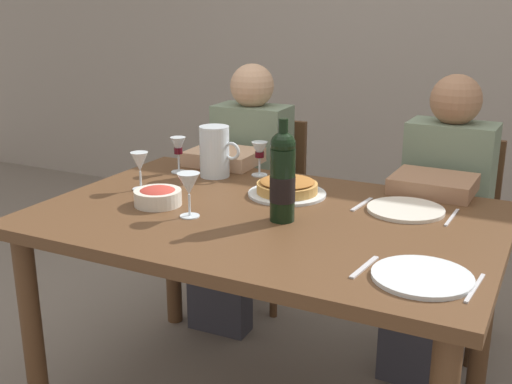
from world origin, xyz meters
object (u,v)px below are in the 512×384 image
Objects in this scene: wine_bottle at (283,177)px; salad_bowl at (158,196)px; baked_tart at (287,188)px; dinner_plate_right_setting at (406,210)px; dining_table at (266,239)px; wine_glass_left_diner at (178,148)px; diner_left at (241,186)px; chair_right at (449,226)px; wine_glass_right_diner at (259,152)px; wine_glass_spare at (140,163)px; dinner_plate_left_setting at (422,277)px; wine_glass_centre at (189,185)px; chair_left at (263,197)px; diner_right at (440,216)px; water_pitcher at (215,154)px.

wine_bottle is 2.01× the size of salad_bowl.
baked_tart reaches higher than dinner_plate_right_setting.
dining_table is 0.65m from wine_glass_left_diner.
baked_tart is at bearing -9.68° from wine_glass_left_diner.
chair_right is (0.90, 0.22, -0.12)m from diner_left.
wine_glass_right_diner is 0.48m from wine_glass_spare.
wine_bottle is at bearing 153.95° from dinner_plate_left_setting.
wine_glass_left_diner is (-0.17, 0.39, 0.07)m from salad_bowl.
wine_glass_right_diner is at bearing 136.88° from baked_tart.
chair_right is at bearing -167.60° from diner_left.
wine_bottle is 2.25× the size of wine_glass_centre.
wine_bottle is at bearing 69.59° from chair_right.
dinner_plate_right_setting is at bearing 140.23° from chair_left.
wine_glass_spare is 0.12× the size of diner_left.
wine_glass_spare reaches higher than dinner_plate_left_setting.
wine_glass_right_diner is 0.12× the size of diner_right.
salad_bowl is 0.19m from wine_glass_centre.
dining_table is 0.65m from dinner_plate_left_setting.
wine_glass_right_diner reaches higher than dinner_plate_left_setting.
wine_glass_left_diner is (-0.16, -0.02, 0.01)m from water_pitcher.
salad_bowl reaches higher than dinner_plate_right_setting.
dinner_plate_left_setting is 0.96m from diner_right.
dinner_plate_left_setting is (0.50, -0.24, -0.14)m from wine_bottle.
diner_right reaches higher than chair_right.
wine_glass_spare is at bearing -168.54° from dinner_plate_right_setting.
chair_left reaches higher than dining_table.
water_pitcher is at bearing 36.18° from chair_right.
water_pitcher is (-0.45, 0.36, -0.06)m from wine_bottle.
baked_tart is at bearing 62.28° from wine_glass_centre.
water_pitcher is 0.43m from diner_left.
diner_right reaches higher than salad_bowl.
wine_glass_left_diner is 0.95m from dinner_plate_right_setting.
salad_bowl is (-0.35, -0.30, 0.00)m from baked_tart.
baked_tart is at bearing 56.71° from chair_right.
wine_glass_spare is 1.35m from chair_right.
diner_left is (-0.08, 0.76, -0.18)m from salad_bowl.
diner_left reaches higher than wine_glass_centre.
wine_bottle is 0.61m from wine_glass_spare.
diner_right is (0.67, 0.25, -0.24)m from wine_glass_right_diner.
dinner_plate_left_setting is 0.53m from dinner_plate_right_setting.
dinner_plate_right_setting is (0.61, 0.37, -0.10)m from wine_glass_centre.
dinner_plate_right_setting is at bearing 38.67° from wine_bottle.
wine_glass_spare is at bearing 172.98° from wine_bottle.
wine_glass_right_diner is 0.12× the size of diner_left.
diner_left reaches higher than baked_tart.
dinner_plate_left_setting reaches higher than dining_table.
baked_tart is 0.87m from chair_right.
salad_bowl is 0.14× the size of diner_right.
chair_left is at bearing -90.23° from diner_left.
wine_bottle reaches higher than dining_table.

